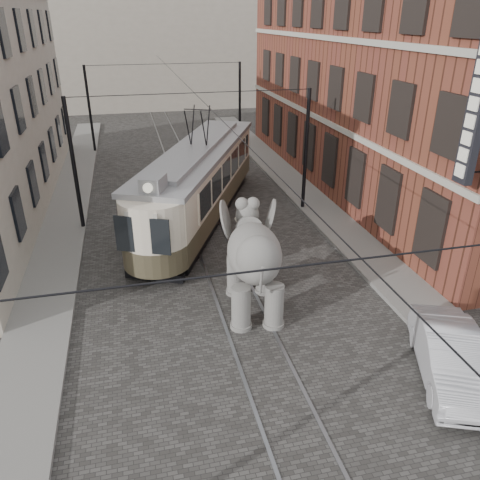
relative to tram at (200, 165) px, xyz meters
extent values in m
plane|color=#44423F|center=(0.01, -6.21, -2.62)|extent=(120.00, 120.00, 0.00)
cube|color=slate|center=(6.01, -6.21, -2.55)|extent=(2.00, 60.00, 0.15)
cube|color=slate|center=(-6.49, -6.21, -2.55)|extent=(2.00, 60.00, 0.15)
cube|color=brown|center=(11.01, 2.79, 3.38)|extent=(8.00, 26.00, 12.00)
cube|color=#A29886|center=(0.01, 33.79, 4.38)|extent=(28.00, 10.00, 14.00)
imported|color=#B5B4B9|center=(4.74, -12.91, -1.93)|extent=(2.92, 4.46, 1.39)
camera|label=1|loc=(-3.13, -21.49, 6.39)|focal=35.41mm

